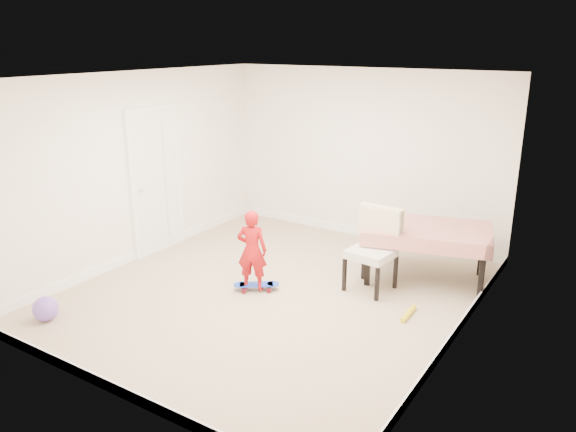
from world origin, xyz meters
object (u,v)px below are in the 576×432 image
Objects in this scene: dining_table at (426,253)px; balloon at (45,309)px; child at (252,253)px; dining_chair at (371,251)px; skateboard at (256,287)px.

dining_table reaches higher than balloon.
child is (-1.68, -1.49, 0.14)m from dining_table.
dining_chair is 3.82m from balloon.
dining_chair is 3.68× the size of balloon.
dining_chair reaches higher than dining_table.
dining_table is 5.53× the size of balloon.
balloon is (-1.51, -1.90, 0.10)m from skateboard.
child is at bearing 51.24° from balloon.
balloon is at bearing 29.19° from child.
dining_table is at bearing 46.58° from balloon.
dining_chair is (-0.48, -0.66, 0.15)m from dining_table.
dining_chair reaches higher than child.
child is 3.62× the size of balloon.
dining_chair is 1.46m from child.
balloon is (-3.16, -3.34, -0.22)m from dining_table.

